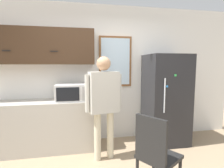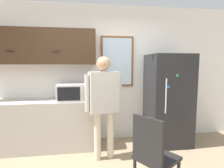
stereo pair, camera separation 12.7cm
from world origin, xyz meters
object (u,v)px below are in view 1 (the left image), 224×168
(person, at_px, (104,97))
(chair, at_px, (155,151))
(microwave, at_px, (71,92))
(refrigerator, at_px, (166,99))

(person, xyz_separation_m, chair, (0.49, -0.86, -0.51))
(microwave, bearing_deg, chair, -52.66)
(person, bearing_deg, microwave, 126.95)
(microwave, height_order, refrigerator, refrigerator)
(person, relative_size, chair, 1.74)
(chair, bearing_deg, refrigerator, -65.38)
(person, height_order, chair, person)
(person, xyz_separation_m, refrigerator, (1.28, 0.42, -0.15))
(refrigerator, distance_m, chair, 1.55)
(refrigerator, bearing_deg, person, -162.01)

